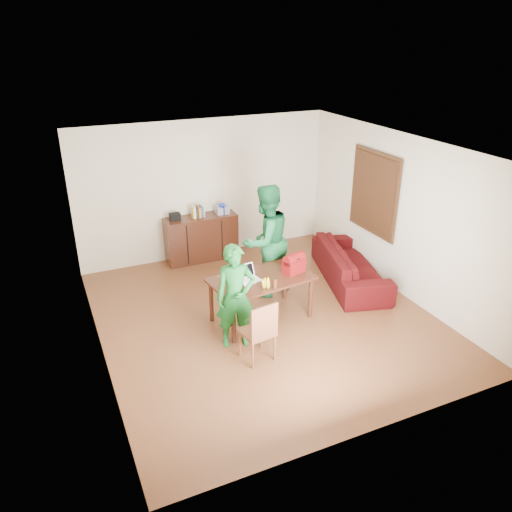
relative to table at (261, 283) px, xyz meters
name	(u,v)px	position (x,y,z in m)	size (l,w,h in m)	color
room	(262,238)	(0.08, 0.14, 0.67)	(5.20, 5.70, 2.90)	#492612
table	(261,283)	(0.00, 0.00, 0.00)	(1.64, 1.06, 0.73)	black
chair	(258,342)	(-0.49, -0.94, -0.37)	(0.47, 0.45, 0.92)	brown
person_near	(235,297)	(-0.62, -0.47, 0.14)	(0.56, 0.37, 1.55)	#145D21
person_far	(266,241)	(0.43, 0.77, 0.33)	(0.94, 0.73, 1.93)	#166433
laptop	(250,278)	(-0.20, -0.02, 0.13)	(0.33, 0.25, 0.22)	white
bananas	(266,286)	(-0.08, -0.33, 0.12)	(0.17, 0.11, 0.06)	gold
bottle	(275,283)	(0.05, -0.37, 0.17)	(0.05, 0.05, 0.16)	#582614
red_bag	(294,265)	(0.54, -0.04, 0.21)	(0.34, 0.20, 0.25)	maroon
sofa	(350,264)	(2.01, 0.53, -0.31)	(2.22, 0.87, 0.65)	#330610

